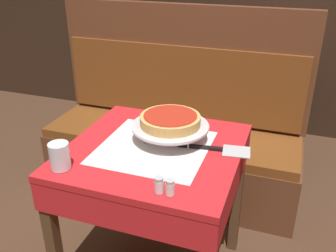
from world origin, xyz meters
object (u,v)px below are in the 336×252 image
water_glass_near (60,156)px  booth_bench (173,142)px  dining_table_rear (267,76)px  salt_shaker (159,185)px  deep_dish_pizza (170,120)px  condiment_caddy (259,53)px  dining_table_front (154,168)px  pepper_shaker (170,187)px  pizza_server (218,149)px  pizza_pan_stand (170,127)px

water_glass_near → booth_bench: bearing=85.2°
dining_table_rear → salt_shaker: salt_shaker is taller
deep_dish_pizza → salt_shaker: deep_dish_pizza is taller
deep_dish_pizza → condiment_caddy: (0.20, 1.57, -0.07)m
dining_table_front → pepper_shaker: size_ratio=12.76×
pepper_shaker → deep_dish_pizza: bearing=109.0°
salt_shaker → condiment_caddy: size_ratio=0.39×
dining_table_rear → pizza_server: (-0.06, -1.51, 0.13)m
deep_dish_pizza → dining_table_rear: bearing=79.2°
deep_dish_pizza → pepper_shaker: size_ratio=4.45×
pizza_pan_stand → salt_shaker: 0.40m
booth_bench → deep_dish_pizza: 0.94m
deep_dish_pizza → pizza_server: bearing=-4.8°
dining_table_rear → pepper_shaker: (-0.15, -1.88, 0.16)m
condiment_caddy → pizza_server: bearing=-89.0°
dining_table_front → pizza_server: bearing=13.7°
dining_table_front → deep_dish_pizza: bearing=61.5°
deep_dish_pizza → water_glass_near: (-0.33, -0.36, -0.05)m
pizza_pan_stand → pepper_shaker: pizza_pan_stand is taller
deep_dish_pizza → condiment_caddy: size_ratio=1.70×
dining_table_rear → deep_dish_pizza: (-0.28, -1.50, 0.23)m
water_glass_near → salt_shaker: (0.42, -0.02, -0.02)m
dining_table_front → salt_shaker: 0.36m
water_glass_near → salt_shaker: size_ratio=1.76×
dining_table_rear → deep_dish_pizza: bearing=-100.8°
dining_table_front → deep_dish_pizza: (0.05, 0.08, 0.21)m
dining_table_front → dining_table_rear: dining_table_front is taller
booth_bench → condiment_caddy: size_ratio=10.76×
deep_dish_pizza → pepper_shaker: (0.13, -0.39, -0.07)m
dining_table_rear → dining_table_front: bearing=-101.8°
pizza_server → water_glass_near: bearing=-147.9°
dining_table_front → pepper_shaker: bearing=-59.5°
dining_table_front → pizza_server: (0.27, 0.07, 0.11)m
condiment_caddy → booth_bench: bearing=-117.6°
dining_table_front → booth_bench: booth_bench is taller
pizza_server → salt_shaker: 0.39m
pizza_server → condiment_caddy: condiment_caddy is taller
deep_dish_pizza → pizza_server: (0.22, -0.02, -0.10)m
salt_shaker → condiment_caddy: bearing=87.0°
dining_table_front → water_glass_near: (-0.28, -0.28, 0.16)m
pizza_pan_stand → water_glass_near: size_ratio=3.20×
salt_shaker → pepper_shaker: 0.04m
pizza_server → water_glass_near: water_glass_near is taller
pizza_server → salt_shaker: size_ratio=5.13×
dining_table_rear → water_glass_near: bearing=-108.3°
dining_table_rear → pizza_pan_stand: 1.53m
salt_shaker → pepper_shaker: (0.04, 0.00, -0.00)m
salt_shaker → pizza_server: bearing=70.4°
pepper_shaker → dining_table_front: bearing=120.5°
booth_bench → pizza_server: booth_bench is taller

